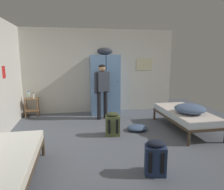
# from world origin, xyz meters

# --- Properties ---
(ground_plane) EXTENTS (7.84, 7.84, 0.00)m
(ground_plane) POSITION_xyz_m (0.00, 0.00, 0.00)
(ground_plane) COLOR #565B66
(room_backdrop) EXTENTS (4.92, 4.96, 2.66)m
(room_backdrop) POSITION_xyz_m (-1.21, 1.24, 1.33)
(room_backdrop) COLOR beige
(room_backdrop) RESTS_ON ground_plane
(locker_bank) EXTENTS (0.90, 0.55, 2.07)m
(locker_bank) POSITION_xyz_m (0.13, 2.17, 0.97)
(locker_bank) COLOR #6B93C6
(locker_bank) RESTS_ON ground_plane
(shelf_unit) EXTENTS (0.38, 0.30, 0.57)m
(shelf_unit) POSITION_xyz_m (-2.10, 2.18, 0.35)
(shelf_unit) COLOR brown
(shelf_unit) RESTS_ON ground_plane
(bed_right) EXTENTS (0.90, 1.90, 0.49)m
(bed_right) POSITION_xyz_m (1.85, 0.30, 0.38)
(bed_right) COLOR #473828
(bed_right) RESTS_ON ground_plane
(bed_left_front) EXTENTS (0.90, 1.90, 0.49)m
(bed_left_front) POSITION_xyz_m (-1.85, -1.42, 0.38)
(bed_left_front) COLOR #473828
(bed_left_front) RESTS_ON ground_plane
(bedding_heap) EXTENTS (0.71, 0.71, 0.21)m
(bedding_heap) POSITION_xyz_m (1.82, 0.05, 0.60)
(bedding_heap) COLOR slate
(bedding_heap) RESTS_ON bed_right
(person_traveler) EXTENTS (0.47, 0.32, 1.58)m
(person_traveler) POSITION_xyz_m (-0.04, 1.59, 0.95)
(person_traveler) COLOR black
(person_traveler) RESTS_ON ground_plane
(water_bottle) EXTENTS (0.07, 0.07, 0.23)m
(water_bottle) POSITION_xyz_m (-2.18, 2.20, 0.67)
(water_bottle) COLOR silver
(water_bottle) RESTS_ON shelf_unit
(lotion_bottle) EXTENTS (0.05, 0.05, 0.18)m
(lotion_bottle) POSITION_xyz_m (-2.03, 2.14, 0.65)
(lotion_bottle) COLOR white
(lotion_bottle) RESTS_ON shelf_unit
(backpack_navy) EXTENTS (0.37, 0.39, 0.55)m
(backpack_navy) POSITION_xyz_m (0.36, -1.46, 0.26)
(backpack_navy) COLOR navy
(backpack_navy) RESTS_ON ground_plane
(backpack_olive) EXTENTS (0.34, 0.36, 0.55)m
(backpack_olive) POSITION_xyz_m (0.01, 0.25, 0.26)
(backpack_olive) COLOR #566038
(backpack_olive) RESTS_ON ground_plane
(clothes_pile_denim) EXTENTS (0.50, 0.43, 0.13)m
(clothes_pile_denim) POSITION_xyz_m (0.67, 0.44, 0.07)
(clothes_pile_denim) COLOR #42567A
(clothes_pile_denim) RESTS_ON ground_plane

